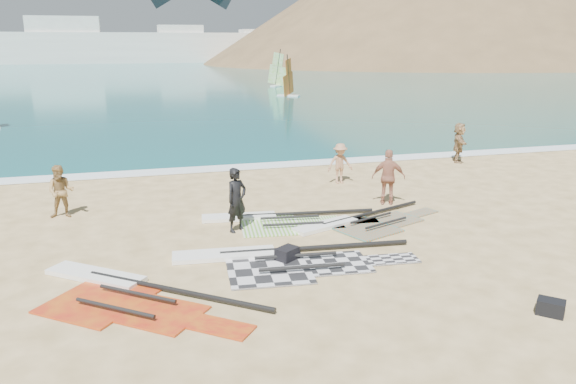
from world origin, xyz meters
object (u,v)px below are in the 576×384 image
object	(u,v)px
rig_orange	(360,223)
beachgoer_back	(388,177)
gear_bag_near	(287,254)
beachgoer_left	(61,192)
gear_bag_far	(551,307)
beachgoer_mid	(340,163)
beachgoer_right	(459,142)
rig_grey	(276,259)
person_wetsuit	(237,200)
rig_red	(122,293)
rig_green	(275,220)

from	to	relation	value
rig_orange	beachgoer_back	distance (m)	2.78
gear_bag_near	beachgoer_left	distance (m)	8.34
gear_bag_far	beachgoer_mid	xyz separation A→B (m)	(-0.18, 11.98, 0.66)
beachgoer_left	beachgoer_right	size ratio (longest dim) A/B	0.92
rig_grey	gear_bag_near	size ratio (longest dim) A/B	11.40
rig_orange	beachgoer_mid	world-z (taller)	beachgoer_mid
person_wetsuit	beachgoer_back	size ratio (longest dim) A/B	1.00
person_wetsuit	beachgoer_left	distance (m)	6.02
rig_grey	person_wetsuit	xyz separation A→B (m)	(-0.52, 2.69, 0.93)
rig_red	gear_bag_near	bearing A→B (deg)	52.15
rig_orange	beachgoer_back	size ratio (longest dim) A/B	2.71
rig_grey	rig_red	size ratio (longest dim) A/B	1.29
beachgoer_back	person_wetsuit	bearing A→B (deg)	36.94
rig_grey	rig_orange	distance (m)	4.01
gear_bag_far	beachgoer_right	xyz separation A→B (m)	(6.77, 14.33, 0.78)
rig_green	beachgoer_right	xyz separation A→B (m)	(10.79, 6.61, 0.90)
gear_bag_far	person_wetsuit	distance (m)	8.99
beachgoer_left	beachgoer_back	size ratio (longest dim) A/B	0.89
gear_bag_near	gear_bag_far	xyz separation A→B (m)	(4.55, -4.43, -0.02)
rig_orange	rig_red	size ratio (longest dim) A/B	1.06
beachgoer_right	rig_orange	bearing A→B (deg)	159.65
beachgoer_back	gear_bag_near	bearing A→B (deg)	63.37
gear_bag_near	beachgoer_mid	distance (m)	8.74
rig_orange	beachgoer_left	world-z (taller)	beachgoer_left
gear_bag_near	rig_red	bearing A→B (deg)	-167.01
rig_grey	rig_red	world-z (taller)	rig_grey
rig_grey	beachgoer_right	xyz separation A→B (m)	(11.61, 9.85, 0.90)
rig_red	beachgoer_back	size ratio (longest dim) A/B	2.57
rig_orange	beachgoer_back	xyz separation A→B (m)	(1.85, 1.86, 0.94)
rig_grey	beachgoer_left	xyz separation A→B (m)	(-5.77, 5.63, 0.82)
gear_bag_near	beachgoer_right	bearing A→B (deg)	41.17
rig_grey	rig_red	xyz separation A→B (m)	(-3.90, -1.02, -0.00)
rig_red	beachgoer_mid	size ratio (longest dim) A/B	3.10
rig_green	gear_bag_far	world-z (taller)	gear_bag_far
rig_green	gear_bag_far	distance (m)	8.70
person_wetsuit	beachgoer_right	xyz separation A→B (m)	(12.13, 7.16, -0.04)
rig_red	gear_bag_far	xyz separation A→B (m)	(8.73, -3.46, 0.11)
rig_green	rig_orange	xyz separation A→B (m)	(2.50, -1.00, -0.00)
gear_bag_far	beachgoer_right	world-z (taller)	beachgoer_right
gear_bag_far	person_wetsuit	size ratio (longest dim) A/B	0.28
rig_grey	beachgoer_back	distance (m)	6.67
rig_green	person_wetsuit	size ratio (longest dim) A/B	2.89
rig_grey	gear_bag_near	bearing A→B (deg)	-4.53
gear_bag_far	beachgoer_back	bearing A→B (deg)	87.79
rig_red	beachgoer_mid	distance (m)	12.09
rig_grey	beachgoer_left	distance (m)	8.11
rig_green	beachgoer_left	size ratio (longest dim) A/B	3.25
gear_bag_near	beachgoer_left	bearing A→B (deg)	136.84
rig_orange	beachgoer_left	bearing A→B (deg)	138.33
rig_red	gear_bag_near	distance (m)	4.30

